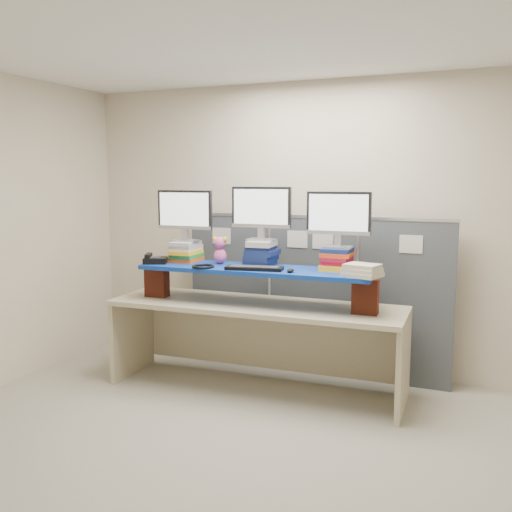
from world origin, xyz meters
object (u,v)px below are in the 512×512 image
at_px(desk, 256,321).
at_px(monitor_right, 339,216).
at_px(monitor_center, 261,210).
at_px(keyboard, 254,268).
at_px(desk_phone, 154,260).
at_px(blue_board, 256,270).
at_px(monitor_left, 185,212).

distance_m(desk, monitor_right, 1.17).
height_order(monitor_center, keyboard, monitor_center).
xyz_separation_m(monitor_center, desk_phone, (-0.95, -0.25, -0.46)).
height_order(blue_board, desk_phone, desk_phone).
height_order(monitor_right, keyboard, monitor_right).
height_order(desk, monitor_center, monitor_center).
relative_size(monitor_center, keyboard, 1.07).
distance_m(blue_board, desk_phone, 0.96).
relative_size(desk, desk_phone, 9.82).
xyz_separation_m(monitor_left, keyboard, (0.79, -0.22, -0.44)).
xyz_separation_m(desk, desk_phone, (-0.95, -0.13, 0.51)).
relative_size(monitor_left, monitor_right, 1.00).
bearing_deg(monitor_left, desk, -9.01).
height_order(blue_board, monitor_right, monitor_right).
bearing_deg(monitor_center, desk_phone, -167.44).
distance_m(monitor_center, monitor_right, 0.69).
relative_size(monitor_center, monitor_right, 1.00).
bearing_deg(monitor_right, blue_board, -170.27).
height_order(monitor_center, desk_phone, monitor_center).
bearing_deg(monitor_left, monitor_right, 0.00).
height_order(monitor_left, monitor_right, same).
bearing_deg(monitor_center, desk, -91.78).
xyz_separation_m(monitor_right, keyboard, (-0.65, -0.27, -0.44)).
xyz_separation_m(desk, blue_board, (0.00, -0.00, 0.46)).
height_order(keyboard, desk_phone, desk_phone).
height_order(desk, keyboard, keyboard).
relative_size(monitor_left, desk_phone, 2.04).
height_order(monitor_right, desk_phone, monitor_right).
bearing_deg(blue_board, keyboard, -75.77).
distance_m(blue_board, monitor_left, 0.89).
bearing_deg(keyboard, desk, 95.89).
relative_size(monitor_left, monitor_center, 1.00).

